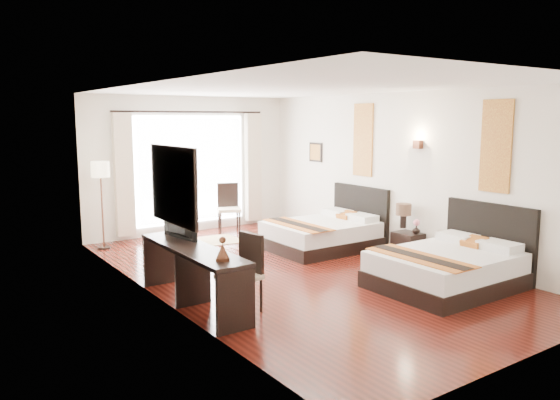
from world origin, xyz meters
TOP-DOWN VIEW (x-y plane):
  - floor at (0.00, 0.00)m, footprint 4.50×7.50m
  - ceiling at (0.00, 0.00)m, footprint 4.50×7.50m
  - wall_headboard at (2.25, 0.00)m, footprint 0.01×7.50m
  - wall_desk at (-2.25, 0.00)m, footprint 0.01×7.50m
  - wall_window at (0.00, 3.75)m, footprint 4.50×0.01m
  - wall_entry at (0.00, -3.75)m, footprint 4.50×0.01m
  - window_glass at (0.00, 3.73)m, footprint 2.40×0.02m
  - sheer_curtain at (0.00, 3.67)m, footprint 2.30×0.02m
  - drape_left at (-1.45, 3.63)m, footprint 0.35×0.14m
  - drape_right at (1.45, 3.63)m, footprint 0.35×0.14m
  - art_panel_near at (2.23, -1.81)m, footprint 0.03×0.50m
  - art_panel_far at (2.23, 0.98)m, footprint 0.03×0.50m
  - wall_sconce at (2.19, -0.38)m, footprint 0.10×0.14m
  - mirror_frame at (-2.22, -0.45)m, footprint 0.04×1.25m
  - mirror_glass at (-2.19, -0.45)m, footprint 0.01×1.12m
  - bed_near at (1.31, -1.81)m, footprint 1.98×1.55m
  - bed_far at (1.34, 0.98)m, footprint 1.93×1.50m
  - nightstand at (2.03, -0.38)m, footprint 0.37×0.46m
  - table_lamp at (2.05, -0.24)m, footprint 0.26×0.26m
  - vase at (2.06, -0.52)m, footprint 0.16×0.16m
  - console_desk at (-1.99, -0.45)m, footprint 0.50×2.20m
  - television at (-1.97, 0.10)m, footprint 0.22×0.75m
  - bronze_figurine at (-1.99, -1.25)m, footprint 0.19×0.19m
  - desk_chair at (-1.61, -0.99)m, footprint 0.51×0.51m
  - floor_lamp at (-2.00, 3.24)m, footprint 0.32×0.32m
  - side_table at (-0.55, 3.02)m, footprint 0.50×0.50m
  - fruit_bowl at (-0.53, 3.06)m, footprint 0.27×0.27m
  - window_chair at (0.63, 3.29)m, footprint 0.61×0.61m
  - jute_rug at (-0.19, 2.68)m, footprint 1.31×0.95m

SIDE VIEW (x-z plane):
  - floor at x=0.00m, z-range -0.01..0.00m
  - jute_rug at x=-0.19m, z-range 0.00..0.01m
  - nightstand at x=2.03m, z-range 0.00..0.44m
  - bed_far at x=1.34m, z-range -0.26..0.83m
  - side_table at x=-0.55m, z-range 0.00..0.58m
  - desk_chair at x=-1.61m, z-range -0.19..0.77m
  - bed_near at x=1.31m, z-range -0.27..0.85m
  - window_chair at x=0.63m, z-range -0.20..0.81m
  - console_desk at x=-1.99m, z-range 0.00..0.76m
  - vase at x=2.06m, z-range 0.50..0.64m
  - fruit_bowl at x=-0.53m, z-range 0.58..0.64m
  - table_lamp at x=2.05m, z-range 0.58..0.99m
  - bronze_figurine at x=-1.99m, z-range 0.76..1.00m
  - television at x=-1.97m, z-range 0.75..1.18m
  - drape_left at x=-1.45m, z-range 0.10..2.46m
  - drape_right at x=1.45m, z-range 0.10..2.46m
  - sheer_curtain at x=0.00m, z-range 0.25..2.35m
  - window_glass at x=0.00m, z-range 0.20..2.40m
  - floor_lamp at x=-2.00m, z-range 0.55..2.14m
  - wall_headboard at x=2.25m, z-range 0.00..2.80m
  - wall_desk at x=-2.25m, z-range 0.00..2.80m
  - wall_window at x=0.00m, z-range 0.00..2.80m
  - wall_entry at x=0.00m, z-range 0.00..2.80m
  - mirror_frame at x=-2.22m, z-range 1.08..2.02m
  - mirror_glass at x=-2.19m, z-range 1.14..1.96m
  - wall_sconce at x=2.19m, z-range 1.85..1.99m
  - art_panel_near at x=2.23m, z-range 1.27..2.62m
  - art_panel_far at x=2.23m, z-range 1.27..2.62m
  - ceiling at x=0.00m, z-range 2.78..2.80m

